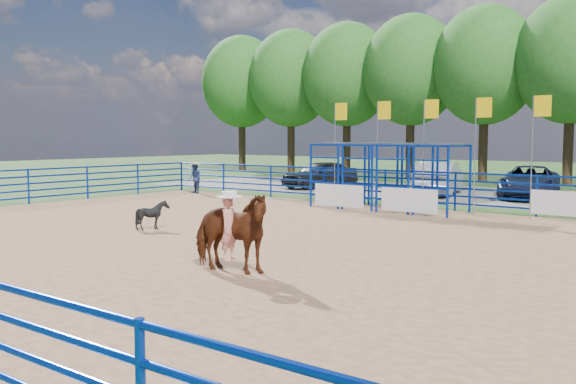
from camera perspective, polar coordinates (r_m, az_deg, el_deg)
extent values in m
plane|color=#345723|center=(16.48, 0.83, -4.95)|extent=(120.00, 120.00, 0.00)
cube|color=#9F744F|center=(16.48, 0.83, -4.91)|extent=(30.00, 20.00, 0.02)
cube|color=slate|center=(31.67, 19.56, -0.44)|extent=(40.00, 10.00, 0.01)
imported|color=#5C2812|center=(13.33, -5.22, -3.56)|extent=(2.12, 1.20, 1.69)
imported|color=red|center=(13.24, -5.24, -0.33)|extent=(0.39, 0.53, 1.34)
cylinder|color=white|center=(13.19, -5.27, 2.70)|extent=(0.54, 0.54, 0.12)
imported|color=black|center=(19.84, -11.95, -2.00)|extent=(0.99, 0.93, 0.90)
imported|color=navy|center=(31.97, -8.27, 1.22)|extent=(0.87, 0.77, 1.49)
cylinder|color=tan|center=(31.93, -8.29, 2.56)|extent=(0.56, 0.56, 0.11)
imported|color=black|center=(35.10, 2.85, 1.59)|extent=(2.98, 4.74, 1.50)
imported|color=gray|center=(31.79, 13.31, 1.19)|extent=(2.81, 5.10, 1.59)
imported|color=#151B35|center=(31.30, 20.70, 0.83)|extent=(3.58, 5.73, 1.48)
cube|color=white|center=(24.89, 4.52, -0.31)|extent=(2.20, 0.04, 0.85)
cube|color=white|center=(23.40, 10.69, -0.72)|extent=(2.20, 0.04, 0.85)
cube|color=white|center=(23.78, 23.50, -0.96)|extent=(2.40, 0.04, 0.85)
cylinder|color=#3F2B19|center=(52.22, -4.10, 4.50)|extent=(0.56, 0.56, 4.80)
ellipsoid|color=#275C1D|center=(52.43, -4.14, 10.15)|extent=(6.40, 6.40, 7.36)
cylinder|color=#3F2B19|center=(49.04, 0.28, 4.48)|extent=(0.56, 0.56, 4.80)
ellipsoid|color=#275C1D|center=(49.26, 0.28, 10.49)|extent=(6.40, 6.40, 7.36)
cylinder|color=#3F2B19|center=(46.18, 5.23, 4.43)|extent=(0.56, 0.56, 4.80)
ellipsoid|color=#275C1D|center=(46.42, 5.29, 10.81)|extent=(6.40, 6.40, 7.36)
cylinder|color=#3F2B19|center=(43.71, 10.80, 4.33)|extent=(0.56, 0.56, 4.80)
ellipsoid|color=#275C1D|center=(43.96, 10.91, 11.07)|extent=(6.40, 6.40, 7.36)
cylinder|color=#3F2B19|center=(41.69, 16.96, 4.17)|extent=(0.56, 0.56, 4.80)
ellipsoid|color=#275C1D|center=(41.96, 17.14, 11.23)|extent=(6.40, 6.40, 7.36)
cylinder|color=#3F2B19|center=(40.20, 23.65, 3.95)|extent=(0.56, 0.56, 4.80)
ellipsoid|color=#275C1D|center=(40.48, 23.91, 11.26)|extent=(6.40, 6.40, 7.36)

